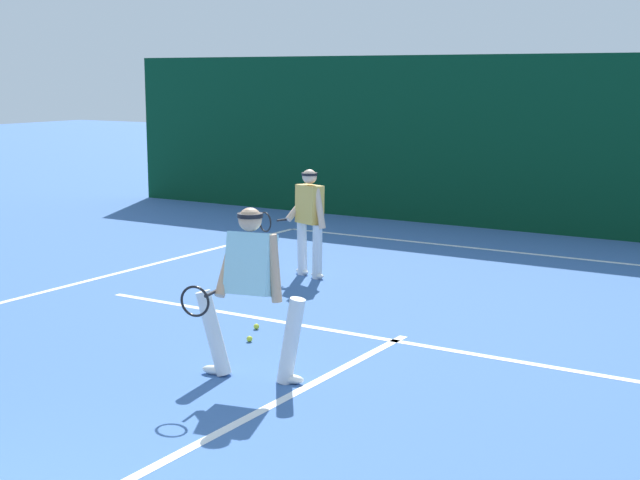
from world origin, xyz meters
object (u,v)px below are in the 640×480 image
(player_near, at_px, (250,286))
(tennis_ball_extra, at_px, (256,327))
(tennis_ball, at_px, (250,339))
(player_far, at_px, (309,218))

(player_near, height_order, tennis_ball_extra, player_near)
(tennis_ball, bearing_deg, player_far, 111.46)
(player_near, distance_m, player_far, 4.66)
(player_far, relative_size, tennis_ball, 23.78)
(player_far, height_order, tennis_ball, player_far)
(tennis_ball, relative_size, tennis_ball_extra, 1.00)
(player_near, distance_m, tennis_ball_extra, 2.00)
(tennis_ball, xyz_separation_m, tennis_ball_extra, (-0.23, 0.45, 0.00))
(player_far, relative_size, tennis_ball_extra, 23.78)
(player_far, distance_m, tennis_ball, 3.51)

